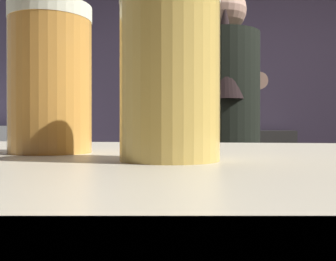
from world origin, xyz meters
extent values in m
cube|color=#4A3F56|center=(0.00, 2.20, 1.35)|extent=(5.20, 0.10, 2.70)
cube|color=brown|center=(0.35, 0.79, 0.46)|extent=(2.10, 0.60, 0.92)
cube|color=#3F3F3B|center=(0.09, 1.92, 0.54)|extent=(0.89, 0.36, 1.07)
cube|color=white|center=(-2.04, 1.75, 0.56)|extent=(0.63, 0.55, 1.11)
cube|color=#262626|center=(-1.81, 1.46, 0.61)|extent=(0.03, 0.03, 0.40)
cylinder|color=black|center=(-0.05, 0.34, 1.22)|extent=(0.34, 0.34, 0.60)
sphere|color=tan|center=(-0.05, 0.34, 1.63)|extent=(0.22, 0.22, 0.22)
cone|color=black|center=(-0.03, 0.24, 1.42)|extent=(0.18, 0.18, 0.42)
cylinder|color=tan|center=(-0.23, 0.48, 1.31)|extent=(0.12, 0.33, 0.08)
cylinder|color=tan|center=(0.10, 0.52, 1.31)|extent=(0.12, 0.33, 0.08)
cylinder|color=slate|center=(-0.19, 0.83, 0.94)|extent=(0.17, 0.17, 0.05)
cube|color=silver|center=(0.23, 0.74, 0.92)|extent=(0.24, 0.09, 0.01)
cylinder|color=gold|center=(-0.19, -1.08, 1.13)|extent=(0.08, 0.08, 0.12)
cylinder|color=white|center=(-0.19, -1.08, 1.20)|extent=(0.08, 0.08, 0.01)
cylinder|color=#D5B154|center=(-0.07, -1.15, 1.12)|extent=(0.07, 0.07, 0.11)
cylinder|color=#428735|center=(-0.07, 1.94, 1.17)|extent=(0.07, 0.07, 0.19)
cylinder|color=#428735|center=(-0.07, 1.94, 1.30)|extent=(0.03, 0.03, 0.07)
cylinder|color=black|center=(-0.07, 1.94, 1.34)|extent=(0.04, 0.04, 0.01)
cylinder|color=red|center=(-0.01, 1.83, 1.16)|extent=(0.05, 0.05, 0.18)
cylinder|color=red|center=(-0.01, 1.83, 1.28)|extent=(0.02, 0.02, 0.07)
cylinder|color=white|center=(-0.01, 1.83, 1.32)|extent=(0.03, 0.03, 0.01)
camera|label=1|loc=(-0.03, -1.42, 1.09)|focal=40.86mm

